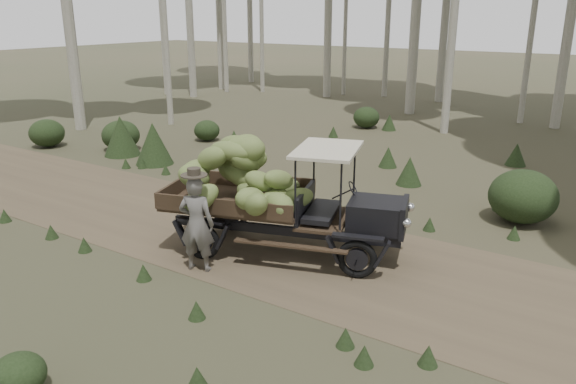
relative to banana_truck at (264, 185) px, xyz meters
The scene contains 5 objects.
ground 1.89m from the banana_truck, 165.12° to the left, with size 120.00×120.00×0.00m, color #473D2B.
dirt_track 1.88m from the banana_truck, 165.12° to the left, with size 70.00×4.00×0.01m, color brown.
banana_truck is the anchor object (origin of this frame).
farmer 1.49m from the banana_truck, 110.36° to the right, with size 0.75×0.62×1.90m.
undergrowth 1.26m from the banana_truck, 151.98° to the right, with size 23.73×23.48×1.33m.
Camera 1 is at (7.23, -8.48, 4.45)m, focal length 35.00 mm.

